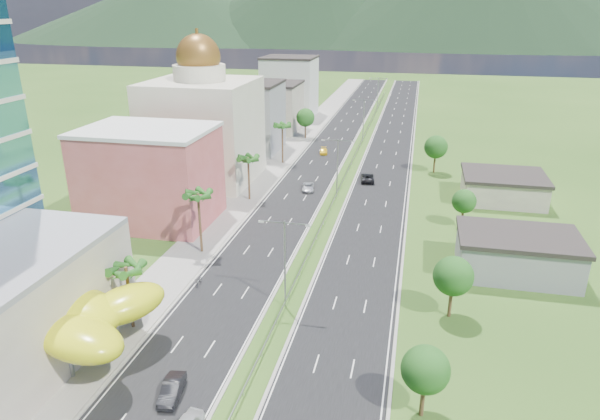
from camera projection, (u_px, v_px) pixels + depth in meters
The scene contains 32 objects.
ground at pixel (262, 356), 54.69m from camera, with size 500.00×500.00×0.00m, color #2D5119.
road_left at pixel (332, 144), 138.23m from camera, with size 11.00×260.00×0.04m, color black.
road_right at pixel (390, 147), 135.21m from camera, with size 11.00×260.00×0.04m, color black.
sidewalk_left at pixel (296, 142), 140.13m from camera, with size 7.00×260.00×0.12m, color gray.
median_guardrail at pixel (352, 162), 120.09m from camera, with size 0.10×216.06×0.76m.
streetlight_median_b at pixel (285, 255), 61.39m from camera, with size 6.04×0.25×11.00m.
streetlight_median_c at pixel (337, 162), 97.85m from camera, with size 6.04×0.25×11.00m.
streetlight_median_d at pixel (364, 116), 138.86m from camera, with size 6.04×0.25×11.00m.
streetlight_median_e at pixel (378, 90), 179.88m from camera, with size 6.04×0.25×11.00m.
lime_canopy at pixel (57, 312), 53.28m from camera, with size 18.00×15.00×7.40m.
pink_shophouse at pixel (150, 177), 86.81m from camera, with size 20.00×15.00×15.00m, color #BE524E.
domed_building at pixel (203, 125), 106.39m from camera, with size 20.00×20.00×28.70m.
midrise_grey at pixel (247, 118), 130.18m from camera, with size 16.00×15.00×16.00m, color gray.
midrise_beige at pixel (271, 108), 150.77m from camera, with size 16.00×15.00×13.00m, color #A7998A.
midrise_white at pixel (290, 87), 170.84m from camera, with size 16.00×15.00×18.00m, color silver.
shed_near at pixel (517, 256), 70.94m from camera, with size 15.00×10.00×5.00m, color gray.
shed_far at pixel (503, 188), 97.99m from camera, with size 14.00×12.00×4.40m, color #A7998A.
palm_tree_b at pixel (126, 271), 57.10m from camera, with size 3.60×3.60×8.10m.
palm_tree_c at pixel (198, 197), 74.82m from camera, with size 3.60×3.60×9.60m.
palm_tree_d at pixel (248, 160), 96.13m from camera, with size 3.60×3.60×8.60m.
palm_tree_e at pixel (282, 127), 118.64m from camera, with size 3.60×3.60×9.40m.
leafy_tree_lfar at pixel (305, 118), 142.40m from camera, with size 4.90×4.90×8.05m.
leafy_tree_ra at pixel (425, 370), 45.20m from camera, with size 4.20×4.20×6.90m.
leafy_tree_rb at pixel (453, 276), 59.95m from camera, with size 4.55×4.55×7.47m.
leafy_tree_rc at pixel (464, 201), 85.15m from camera, with size 3.85×3.85×6.33m.
leafy_tree_rd at pixel (436, 147), 112.87m from camera, with size 4.90×4.90×8.05m.
mountain_ridge at pixel (479, 48), 452.78m from camera, with size 860.00×140.00×90.00m, color black, non-canonical shape.
car_dark_left at pixel (172, 389), 48.82m from camera, with size 1.61×4.63×1.52m, color black.
car_silver_mid_left at pixel (308, 187), 103.39m from camera, with size 2.17×4.71×1.31m, color #B3B5BC.
car_yellow_far_left at pixel (324, 151), 129.03m from camera, with size 1.77×4.35×1.26m, color yellow.
car_dark_far_right at pixel (367, 177), 108.72m from camera, with size 2.60×5.64×1.57m, color black.
motorcycle at pixel (198, 280), 68.39m from camera, with size 0.64×2.10×1.35m, color black.
Camera 1 is at (13.67, -43.75, 33.63)m, focal length 32.00 mm.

